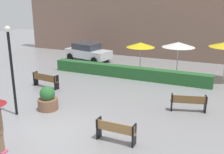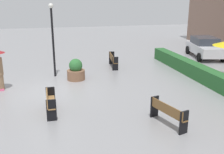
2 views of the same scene
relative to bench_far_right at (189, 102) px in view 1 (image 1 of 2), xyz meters
The scene contains 11 objects.
ground_plane 6.38m from the bench_far_right, 139.25° to the right, with size 60.00×60.00×0.00m, color gray.
bench_far_right is the anchor object (origin of this frame).
bench_near_right 4.65m from the bench_far_right, 116.95° to the right, with size 1.60×0.38×0.87m.
bench_far_left 8.75m from the bench_far_right, behind, with size 1.91×0.57×0.89m.
planter_pot 6.97m from the bench_far_right, 158.12° to the right, with size 1.01×1.01×1.22m.
lamp_post 8.60m from the bench_far_right, 153.42° to the right, with size 0.28×0.28×4.22m.
patio_umbrella_yellow 7.59m from the bench_far_right, 126.94° to the left, with size 2.10×2.10×2.28m.
patio_umbrella_white 6.53m from the bench_far_right, 106.04° to the left, with size 2.28×2.28×2.47m.
hedge_strip 6.42m from the bench_far_right, 138.59° to the left, with size 11.40×0.70×0.81m, color #28602D.
building_facade 13.42m from the bench_far_right, 112.14° to the left, with size 28.00×1.20×9.14m, color #846656.
parked_car 12.74m from the bench_far_right, 141.85° to the left, with size 4.48×2.69×1.57m.
Camera 1 is at (6.31, -8.37, 5.34)m, focal length 42.32 mm.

